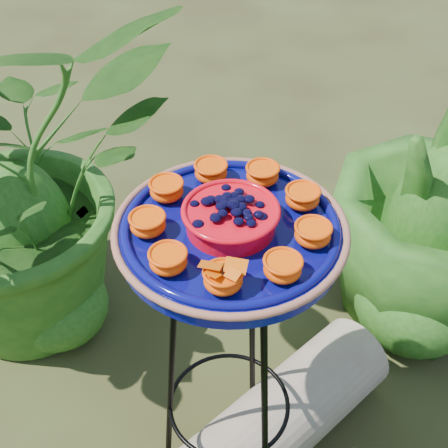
# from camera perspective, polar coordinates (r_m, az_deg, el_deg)

# --- Properties ---
(tripod_stand) EXTENTS (0.38, 0.38, 0.79)m
(tripod_stand) POSITION_cam_1_polar(r_m,az_deg,el_deg) (1.36, 0.51, -11.41)
(tripod_stand) COLOR black
(tripod_stand) RESTS_ON ground
(feeder_dish) EXTENTS (0.53, 0.53, 0.09)m
(feeder_dish) POSITION_cam_1_polar(r_m,az_deg,el_deg) (1.10, 0.61, -0.37)
(feeder_dish) COLOR #08095E
(feeder_dish) RESTS_ON tripod_stand
(driftwood_log) EXTENTS (0.61, 0.60, 0.21)m
(driftwood_log) POSITION_cam_1_polar(r_m,az_deg,el_deg) (1.71, 5.25, -17.26)
(driftwood_log) COLOR tan
(driftwood_log) RESTS_ON ground
(shrub_back_left) EXTENTS (1.23, 1.21, 1.03)m
(shrub_back_left) POSITION_cam_1_polar(r_m,az_deg,el_deg) (1.84, -18.84, 4.15)
(shrub_back_left) COLOR #1C4B14
(shrub_back_left) RESTS_ON ground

